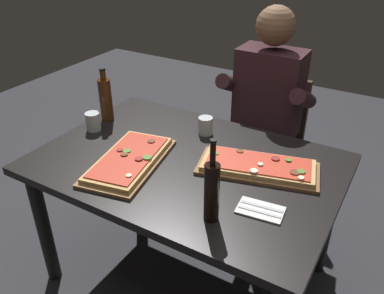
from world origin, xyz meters
name	(u,v)px	position (x,y,z in m)	size (l,w,h in m)	color
ground_plane	(187,272)	(0.00, 0.00, 0.00)	(6.40, 6.40, 0.00)	#2D2D33
dining_table	(187,177)	(0.00, 0.00, 0.64)	(1.40, 0.96, 0.74)	black
pizza_rectangular_front	(258,167)	(0.32, 0.10, 0.76)	(0.58, 0.36, 0.05)	brown
pizza_rectangular_left	(129,160)	(-0.22, -0.16, 0.76)	(0.36, 0.55, 0.05)	olive
wine_bottle_dark	(212,191)	(0.29, -0.30, 0.87)	(0.06, 0.06, 0.34)	black
oil_bottle_amber	(106,98)	(-0.62, 0.15, 0.87)	(0.07, 0.07, 0.30)	#47230F
tumbler_near_camera	(93,122)	(-0.59, 0.02, 0.79)	(0.08, 0.08, 0.10)	silver
tumbler_far_side	(205,126)	(-0.06, 0.28, 0.79)	(0.08, 0.08, 0.09)	silver
napkin_cutlery_set	(260,210)	(0.44, -0.17, 0.74)	(0.19, 0.13, 0.01)	white
diner_chair	(268,138)	(0.10, 0.86, 0.49)	(0.44, 0.44, 0.87)	#3D2B1E
seated_diner	(265,109)	(0.10, 0.74, 0.74)	(0.53, 0.41, 1.33)	#23232D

